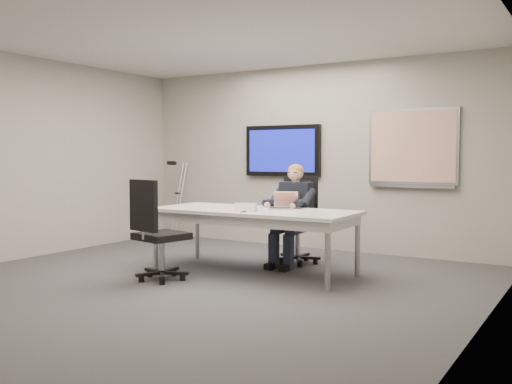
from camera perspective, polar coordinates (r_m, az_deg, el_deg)
The scene contains 15 objects.
floor at distance 6.40m, azimuth -6.42°, elevation -9.22°, with size 6.00×6.00×0.02m, color #3C3D3F.
ceiling at distance 6.39m, azimuth -6.61°, elevation 16.09°, with size 6.00×6.00×0.02m, color silver.
wall_back at distance 8.79m, azimuth 5.68°, elevation 3.48°, with size 6.00×0.02×2.80m, color #A69F96.
wall_left at distance 8.43m, azimuth -22.80°, elevation 3.21°, with size 0.02×6.00×2.80m, color #A69F96.
wall_right at distance 4.98m, azimuth 21.82°, elevation 3.15°, with size 0.02×6.00×2.80m, color #A69F96.
conference_table at distance 6.92m, azimuth -0.26°, elevation -2.48°, with size 2.52×1.09×0.77m.
tv_display at distance 8.98m, azimuth 2.65°, elevation 4.14°, with size 1.30×0.09×0.80m.
whiteboard at distance 8.20m, azimuth 15.39°, elevation 4.27°, with size 1.25×0.08×1.10m.
office_chair_far at distance 7.60m, azimuth 4.24°, elevation -4.41°, with size 0.68×0.68×1.15m.
office_chair_near at distance 6.60m, azimuth -9.76°, elevation -5.66°, with size 0.66×0.66×1.16m.
seated_person at distance 7.34m, azimuth 3.43°, elevation -3.34°, with size 0.42×0.73×1.31m.
crutch at distance 9.92m, azimuth -7.73°, elevation -0.68°, with size 0.19×0.44×1.36m, color #AEB1B6, non-canonical shape.
laptop at distance 6.99m, azimuth 2.69°, elevation -1.26°, with size 0.35×0.38×0.21m.
name_tent at distance 6.64m, azimuth -1.02°, elevation -1.53°, with size 0.25×0.07×0.10m, color white, non-canonical shape.
pen at distance 6.58m, azimuth -1.13°, elevation -1.96°, with size 0.01×0.01×0.15m, color black.
Camera 1 is at (3.85, -4.90, 1.42)m, focal length 40.00 mm.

